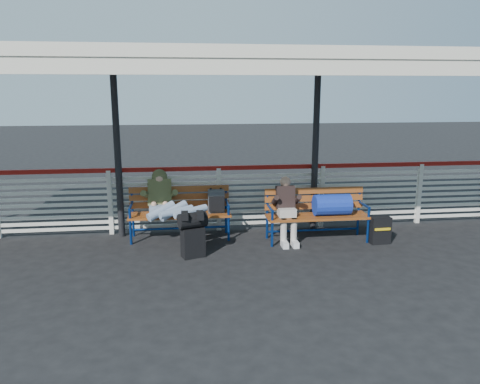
{
  "coord_description": "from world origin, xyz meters",
  "views": [
    {
      "loc": [
        -0.68,
        -6.67,
        2.63
      ],
      "look_at": [
        0.29,
        1.0,
        0.93
      ],
      "focal_mm": 35.0,
      "sensor_mm": 36.0,
      "label": 1
    }
  ],
  "objects": [
    {
      "name": "companion_person",
      "position": [
        1.12,
        1.06,
        0.6
      ],
      "size": [
        0.32,
        0.66,
        1.15
      ],
      "color": "#B9B2A8",
      "rests_on": "ground"
    },
    {
      "name": "bench_left",
      "position": [
        -0.58,
        1.52,
        0.58
      ],
      "size": [
        1.8,
        0.56,
        0.92
      ],
      "color": "brown",
      "rests_on": "ground"
    },
    {
      "name": "traveler_man",
      "position": [
        -0.88,
        1.17,
        0.67
      ],
      "size": [
        0.93,
        1.64,
        0.77
      ],
      "color": "#859AB4",
      "rests_on": "ground"
    },
    {
      "name": "suitcase_side",
      "position": [
        2.72,
        0.76,
        0.24
      ],
      "size": [
        0.35,
        0.22,
        0.47
      ],
      "rotation": [
        0.0,
        0.0,
        0.04
      ],
      "color": "black",
      "rests_on": "ground"
    },
    {
      "name": "canopy",
      "position": [
        -0.0,
        0.87,
        3.04
      ],
      "size": [
        12.6,
        3.6,
        3.16
      ],
      "color": "silver",
      "rests_on": "ground"
    },
    {
      "name": "luggage_stack",
      "position": [
        -0.53,
        0.48,
        0.4
      ],
      "size": [
        0.5,
        0.37,
        0.73
      ],
      "rotation": [
        0.0,
        0.0,
        0.32
      ],
      "color": "black",
      "rests_on": "ground"
    },
    {
      "name": "bench_right",
      "position": [
        1.81,
        1.06,
        0.61
      ],
      "size": [
        1.8,
        0.56,
        0.92
      ],
      "color": "brown",
      "rests_on": "ground"
    },
    {
      "name": "fence",
      "position": [
        0.0,
        1.9,
        0.66
      ],
      "size": [
        12.08,
        0.08,
        1.24
      ],
      "color": "silver",
      "rests_on": "ground"
    },
    {
      "name": "ground",
      "position": [
        0.0,
        0.0,
        0.0
      ],
      "size": [
        60.0,
        60.0,
        0.0
      ],
      "primitive_type": "plane",
      "color": "black",
      "rests_on": "ground"
    }
  ]
}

